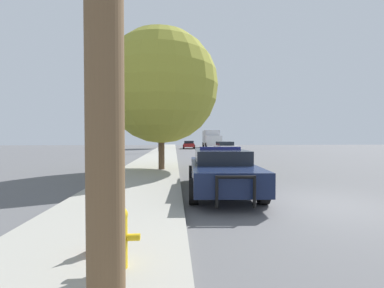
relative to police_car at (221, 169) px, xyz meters
name	(u,v)px	position (x,y,z in m)	size (l,w,h in m)	color
ground_plane	(323,205)	(2.34, -1.76, -0.73)	(110.00, 110.00, 0.00)	#565659
sidewalk_left	(121,206)	(-2.76, -1.76, -0.66)	(3.00, 110.00, 0.13)	#99968C
police_car	(221,169)	(0.00, 0.00, 0.00)	(2.23, 5.08, 1.42)	#141E3D
fire_hydrant	(118,235)	(-2.15, -4.90, -0.19)	(0.52, 0.23, 0.76)	gold
traffic_light	(168,118)	(-2.18, 22.57, 3.38)	(3.11, 0.35, 5.74)	#424247
car_background_oncoming	(225,147)	(4.19, 20.35, -0.03)	(2.14, 4.60, 1.29)	silver
car_background_distant	(189,144)	(0.82, 32.34, -0.06)	(2.04, 4.16, 1.24)	maroon
box_truck	(211,138)	(4.87, 35.76, 0.88)	(2.76, 7.57, 2.99)	silver
tree_sidewalk_far	(160,116)	(-3.86, 33.92, 4.51)	(4.73, 4.73, 7.49)	#4C3823
tree_sidewalk_near	(161,86)	(-2.12, 4.95, 3.57)	(5.69, 5.69, 7.01)	brown
traffic_cone	(98,230)	(-2.54, -4.42, -0.29)	(0.32, 0.32, 0.61)	orange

